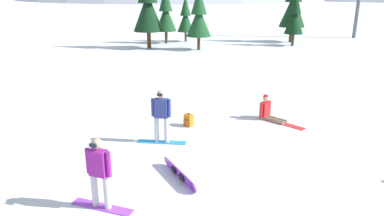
{
  "coord_description": "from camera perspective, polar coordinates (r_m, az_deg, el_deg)",
  "views": [
    {
      "loc": [
        -1.18,
        -8.17,
        4.8
      ],
      "look_at": [
        -2.15,
        3.32,
        1.0
      ],
      "focal_mm": 34.62,
      "sensor_mm": 36.0,
      "label": 1
    }
  ],
  "objects": [
    {
      "name": "ground_plane",
      "position": [
        9.55,
        11.52,
        -12.34
      ],
      "size": [
        800.0,
        800.0,
        0.0
      ],
      "primitive_type": "plane",
      "color": "silver"
    },
    {
      "name": "snowboarder_foreground",
      "position": [
        8.53,
        -14.11,
        -9.55
      ],
      "size": [
        1.52,
        0.66,
        1.71
      ],
      "color": "#993FD8",
      "rests_on": "ground_plane"
    },
    {
      "name": "snowboarder_midground",
      "position": [
        11.71,
        -4.76,
        -1.14
      ],
      "size": [
        1.57,
        0.33,
        1.75
      ],
      "color": "#1E8CD8",
      "rests_on": "ground_plane"
    },
    {
      "name": "snowboarder_background",
      "position": [
        14.2,
        11.78,
        -0.5
      ],
      "size": [
        1.58,
        1.43,
        0.96
      ],
      "color": "gray",
      "rests_on": "ground_plane"
    },
    {
      "name": "loose_snowboard_near_right",
      "position": [
        9.81,
        -2.03,
        -10.06
      ],
      "size": [
        1.07,
        1.61,
        0.3
      ],
      "color": "#993FD8",
      "rests_on": "ground_plane"
    },
    {
      "name": "backpack_orange",
      "position": [
        13.31,
        -0.54,
        -1.91
      ],
      "size": [
        0.38,
        0.38,
        0.47
      ],
      "color": "orange",
      "rests_on": "ground_plane"
    },
    {
      "name": "pine_tree_leaning",
      "position": [
        30.34,
        -6.84,
        15.51
      ],
      "size": [
        2.39,
        2.39,
        6.29
      ],
      "color": "#472D19",
      "rests_on": "ground_plane"
    },
    {
      "name": "pine_tree_young",
      "position": [
        34.2,
        -1.0,
        13.88
      ],
      "size": [
        1.5,
        1.5,
        4.05
      ],
      "color": "#472D19",
      "rests_on": "ground_plane"
    },
    {
      "name": "pine_tree_twin",
      "position": [
        33.15,
        -4.07,
        14.46
      ],
      "size": [
        1.83,
        1.83,
        4.86
      ],
      "color": "#472D19",
      "rests_on": "ground_plane"
    },
    {
      "name": "pine_tree_slender",
      "position": [
        32.71,
        15.55,
        13.56
      ],
      "size": [
        1.57,
        1.57,
        4.6
      ],
      "color": "#472D19",
      "rests_on": "ground_plane"
    },
    {
      "name": "pine_tree_short",
      "position": [
        34.9,
        15.35,
        15.24
      ],
      "size": [
        2.28,
        2.28,
        6.16
      ],
      "color": "#472D19",
      "rests_on": "ground_plane"
    },
    {
      "name": "pine_tree_broad",
      "position": [
        29.47,
        1.06,
        14.02
      ],
      "size": [
        1.93,
        1.93,
        4.84
      ],
      "color": "#472D19",
      "rests_on": "ground_plane"
    }
  ]
}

